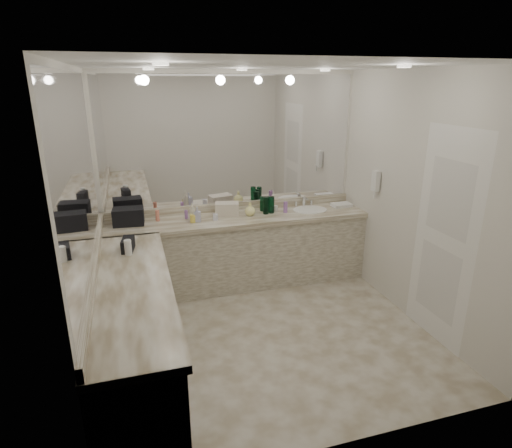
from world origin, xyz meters
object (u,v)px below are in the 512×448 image
object	(u,v)px
wall_phone	(376,181)
sink	(310,210)
cream_cosmetic_case	(227,209)
hand_towel	(341,205)
soap_bottle_b	(197,214)
soap_bottle_c	(250,209)
black_toiletry_bag	(128,217)
soap_bottle_a	(192,212)

from	to	relation	value
wall_phone	sink	bearing A→B (deg)	140.43
cream_cosmetic_case	hand_towel	distance (m)	1.53
sink	hand_towel	size ratio (longest dim) A/B	1.75
wall_phone	soap_bottle_b	bearing A→B (deg)	167.71
soap_bottle_b	soap_bottle_c	xyz separation A→B (m)	(0.66, 0.05, -0.01)
wall_phone	hand_towel	size ratio (longest dim) A/B	0.96
soap_bottle_c	cream_cosmetic_case	bearing A→B (deg)	160.02
sink	hand_towel	xyz separation A→B (m)	(0.46, 0.03, 0.03)
hand_towel	soap_bottle_c	distance (m)	1.26
black_toiletry_bag	wall_phone	bearing A→B (deg)	-11.10
cream_cosmetic_case	hand_towel	xyz separation A→B (m)	(1.53, -0.06, -0.06)
black_toiletry_bag	hand_towel	bearing A→B (deg)	-0.49
sink	cream_cosmetic_case	xyz separation A→B (m)	(-1.06, 0.10, 0.09)
wall_phone	soap_bottle_a	bearing A→B (deg)	167.05
cream_cosmetic_case	black_toiletry_bag	bearing A→B (deg)	-164.98
sink	soap_bottle_a	bearing A→B (deg)	-179.46
hand_towel	cream_cosmetic_case	bearing A→B (deg)	177.60
sink	soap_bottle_a	size ratio (longest dim) A/B	2.07
sink	cream_cosmetic_case	bearing A→B (deg)	174.75
sink	soap_bottle_b	xyz separation A→B (m)	(-1.46, -0.05, 0.09)
wall_phone	soap_bottle_a	xyz separation A→B (m)	(-2.11, 0.49, -0.34)
cream_cosmetic_case	soap_bottle_c	size ratio (longest dim) A/B	1.74
soap_bottle_b	soap_bottle_c	bearing A→B (deg)	4.50
black_toiletry_bag	cream_cosmetic_case	bearing A→B (deg)	2.02
soap_bottle_a	soap_bottle_b	world-z (taller)	soap_bottle_a
soap_bottle_a	wall_phone	bearing A→B (deg)	-12.95
cream_cosmetic_case	soap_bottle_c	xyz separation A→B (m)	(0.27, -0.10, -0.00)
wall_phone	black_toiletry_bag	xyz separation A→B (m)	(-2.84, 0.56, -0.35)
black_toiletry_bag	soap_bottle_c	size ratio (longest dim) A/B	2.08
wall_phone	soap_bottle_b	distance (m)	2.14
hand_towel	soap_bottle_a	distance (m)	1.97
cream_cosmetic_case	soap_bottle_a	distance (m)	0.46
wall_phone	soap_bottle_c	xyz separation A→B (m)	(-1.40, 0.50, -0.37)
sink	soap_bottle_a	xyz separation A→B (m)	(-1.51, -0.01, 0.11)
black_toiletry_bag	cream_cosmetic_case	distance (m)	1.17
black_toiletry_bag	soap_bottle_b	distance (m)	0.78
soap_bottle_a	cream_cosmetic_case	bearing A→B (deg)	14.18
wall_phone	cream_cosmetic_case	world-z (taller)	wall_phone
wall_phone	soap_bottle_b	size ratio (longest dim) A/B	1.36
black_toiletry_bag	soap_bottle_a	xyz separation A→B (m)	(0.72, -0.07, 0.01)
black_toiletry_bag	soap_bottle_a	distance (m)	0.73
hand_towel	soap_bottle_b	bearing A→B (deg)	-177.48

